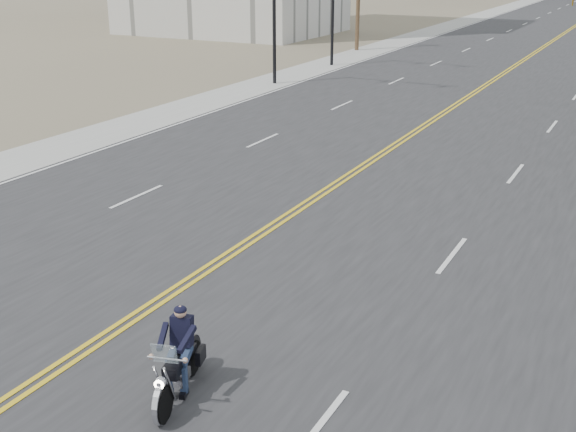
# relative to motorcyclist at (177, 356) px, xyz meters

# --- Properties ---
(road) EXTENTS (20.00, 200.00, 0.01)m
(road) POSITION_rel_motorcyclist_xyz_m (-2.48, 66.17, -0.79)
(road) COLOR #303033
(road) RESTS_ON ground
(sidewalk_left) EXTENTS (3.00, 200.00, 0.01)m
(sidewalk_left) POSITION_rel_motorcyclist_xyz_m (-13.98, 66.17, -0.79)
(sidewalk_left) COLOR #A5A5A0
(sidewalk_left) RESTS_ON ground
(motorcyclist) EXTENTS (1.40, 2.20, 1.59)m
(motorcyclist) POSITION_rel_motorcyclist_xyz_m (0.00, 0.00, 0.00)
(motorcyclist) COLOR black
(motorcyclist) RESTS_ON ground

